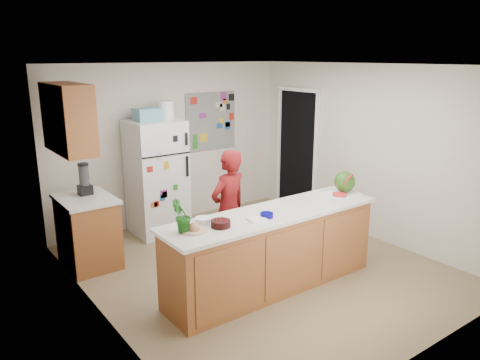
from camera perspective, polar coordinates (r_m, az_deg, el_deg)
floor at (r=6.05m, az=2.28°, el=-10.66°), size 4.00×4.50×0.02m
wall_back at (r=7.48m, az=-8.47°, el=4.37°), size 4.00×0.02×2.50m
wall_left at (r=4.68m, az=-17.21°, el=-2.58°), size 0.02×4.50×2.50m
wall_right at (r=7.03m, az=15.36°, el=3.31°), size 0.02×4.50×2.50m
ceiling at (r=5.46m, az=2.56°, el=13.94°), size 4.00×4.50×0.02m
doorway at (r=8.01m, az=7.04°, el=3.46°), size 0.03×0.85×2.04m
peninsula_base at (r=5.40m, az=3.98°, el=-8.74°), size 2.60×0.62×0.88m
peninsula_top at (r=5.23m, az=4.08°, el=-4.12°), size 2.68×0.70×0.04m
side_counter_base at (r=6.26m, az=-18.02°, el=-6.15°), size 0.60×0.80×0.86m
side_counter_top at (r=6.12m, az=-18.36°, el=-2.21°), size 0.64×0.84×0.04m
upper_cabinets at (r=5.82m, az=-20.24°, el=7.08°), size 0.35×1.00×0.80m
refrigerator at (r=7.04m, az=-10.13°, el=0.29°), size 0.75×0.70×1.70m
fridge_top_bin at (r=6.82m, az=-11.25°, el=7.82°), size 0.35×0.28×0.18m
photo_collage at (r=7.79m, az=-3.57°, el=7.16°), size 0.95×0.01×0.95m
person at (r=5.80m, az=-1.40°, el=-3.64°), size 0.61×0.46×1.51m
blender_appliance at (r=6.19m, az=-18.45°, el=0.01°), size 0.12×0.12×0.38m
cutting_board at (r=6.01m, az=12.33°, el=-1.61°), size 0.45×0.36×0.01m
watermelon at (r=6.03m, az=12.64°, el=-0.21°), size 0.27×0.27×0.27m
watermelon_slice at (r=5.90m, az=12.04°, el=-1.74°), size 0.17×0.17×0.02m
cherry_bowl at (r=4.77m, az=-2.37°, el=-5.33°), size 0.26×0.26×0.07m
white_bowl at (r=4.88m, az=-4.55°, el=-4.93°), size 0.20×0.20×0.06m
cobalt_bowl at (r=5.05m, az=3.28°, el=-4.29°), size 0.18×0.18×0.05m
plate at (r=4.68m, az=-5.63°, el=-6.14°), size 0.33×0.33×0.02m
paper_towel at (r=4.97m, az=2.03°, el=-4.78°), size 0.20×0.19×0.02m
keys at (r=5.98m, az=13.44°, el=-1.77°), size 0.09×0.06×0.01m
potted_plant at (r=4.60m, az=-7.16°, el=-4.38°), size 0.20×0.16×0.35m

